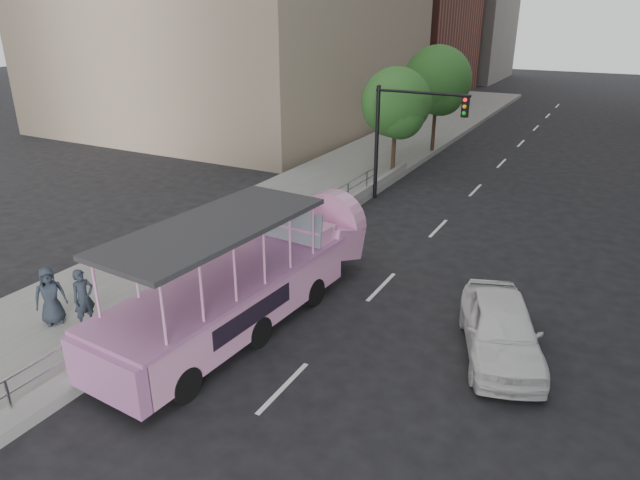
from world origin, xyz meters
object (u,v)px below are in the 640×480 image
pedestrian_near (84,298)px  pedestrian_far (50,295)px  duck_boat (252,279)px  car (501,328)px  traffic_signal (402,126)px  street_tree_far (438,83)px  parking_sign (261,228)px  street_tree_near (397,106)px

pedestrian_near → pedestrian_far: 0.99m
duck_boat → car: bearing=12.1°
duck_boat → car: duck_boat is taller
pedestrian_far → traffic_signal: size_ratio=0.32×
car → pedestrian_far: 11.99m
car → pedestrian_far: size_ratio=2.70×
duck_boat → pedestrian_far: 5.44m
pedestrian_near → street_tree_far: (1.84, 24.44, 3.18)m
parking_sign → street_tree_far: street_tree_far is taller
pedestrian_far → parking_sign: parking_sign is taller
duck_boat → pedestrian_near: size_ratio=6.09×
duck_boat → pedestrian_near: duck_boat is taller
duck_boat → street_tree_near: size_ratio=1.77×
traffic_signal → street_tree_far: street_tree_far is taller
car → pedestrian_near: pedestrian_near is taller
traffic_signal → street_tree_far: 9.57m
pedestrian_near → street_tree_near: bearing=5.5°
traffic_signal → street_tree_near: street_tree_near is taller
street_tree_far → duck_boat: bearing=-85.8°
car → pedestrian_near: 11.01m
pedestrian_far → street_tree_near: size_ratio=0.29×
pedestrian_far → parking_sign: 6.57m
pedestrian_near → pedestrian_far: pedestrian_near is taller
parking_sign → pedestrian_far: bearing=-117.0°
car → pedestrian_far: pedestrian_far is taller
parking_sign → street_tree_far: (-0.20, 18.93, 2.63)m
pedestrian_far → street_tree_far: (2.77, 24.76, 3.18)m
duck_boat → street_tree_far: (-1.57, 21.48, 3.08)m
pedestrian_far → traffic_signal: 16.06m
pedestrian_near → traffic_signal: size_ratio=0.32×
duck_boat → parking_sign: bearing=118.2°
duck_boat → pedestrian_far: bearing=-142.9°
traffic_signal → street_tree_far: size_ratio=0.81×
pedestrian_near → street_tree_far: 24.71m
pedestrian_near → duck_boat: bearing=-38.3°
duck_boat → street_tree_near: 15.79m
pedestrian_near → street_tree_near: (1.64, 18.44, 2.69)m
traffic_signal → pedestrian_near: bearing=-102.2°
car → street_tree_far: 21.97m
pedestrian_near → traffic_signal: (3.23, 15.01, 2.37)m
duck_boat → parking_sign: 2.93m
car → pedestrian_near: bearing=-176.6°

